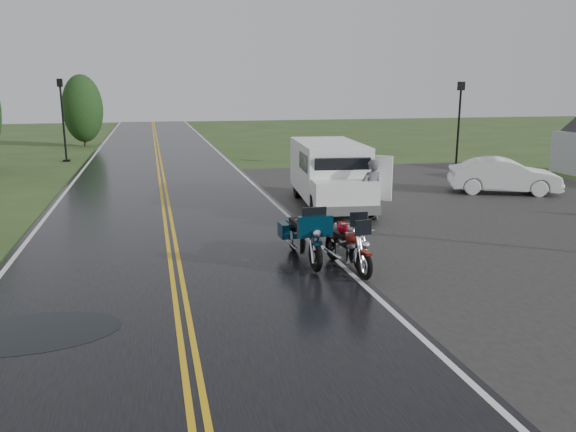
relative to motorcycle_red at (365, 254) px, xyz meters
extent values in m
plane|color=#2D471E|center=(-3.90, 0.36, -0.64)|extent=(120.00, 120.00, 0.00)
cube|color=black|center=(-3.90, 10.36, -0.62)|extent=(8.00, 100.00, 0.04)
cube|color=black|center=(7.10, 5.36, -0.62)|extent=(14.00, 24.00, 0.03)
imported|color=#4C4C51|center=(2.27, 5.26, 0.32)|extent=(0.78, 0.60, 1.92)
imported|color=white|center=(9.12, 8.43, 0.05)|extent=(4.39, 2.98, 1.37)
camera|label=1|loc=(-4.31, -10.75, 3.46)|focal=35.00mm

